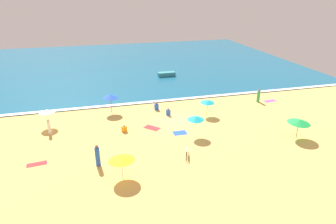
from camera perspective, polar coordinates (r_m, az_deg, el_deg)
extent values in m
plane|color=#EDBC60|center=(31.75, 1.50, -1.81)|extent=(60.00, 60.00, 0.00)
cube|color=#196084|center=(57.78, -6.28, 9.64)|extent=(60.00, 44.00, 0.10)
cube|color=white|center=(37.32, -1.16, 2.28)|extent=(57.00, 0.70, 0.01)
cylinder|color=#4C3823|center=(30.59, 24.30, -3.07)|extent=(0.05, 0.05, 1.89)
cone|color=green|center=(30.26, 24.55, -1.69)|extent=(3.05, 3.05, 0.47)
cylinder|color=#4C3823|center=(34.16, -11.23, 1.61)|extent=(0.05, 0.05, 2.22)
cone|color=blue|center=(33.83, -11.36, 3.11)|extent=(2.57, 2.57, 0.42)
cylinder|color=#4C3823|center=(33.14, 7.77, 0.81)|extent=(0.05, 0.05, 1.84)
cone|color=#19B7C6|center=(32.84, 7.84, 2.11)|extent=(1.70, 1.71, 0.38)
cylinder|color=silver|center=(32.61, -22.68, -1.16)|extent=(0.05, 0.05, 1.92)
cone|color=white|center=(32.31, -22.90, 0.17)|extent=(1.97, 1.99, 0.55)
cylinder|color=silver|center=(28.35, 5.45, -2.84)|extent=(0.05, 0.05, 2.04)
cone|color=#19B7C6|center=(27.97, 5.52, -1.19)|extent=(2.26, 2.26, 0.40)
cylinder|color=silver|center=(22.51, -9.10, -10.76)|extent=(0.05, 0.05, 1.89)
cone|color=yellow|center=(22.07, -9.23, -9.01)|extent=(2.65, 2.65, 0.48)
torus|color=black|center=(24.77, 3.64, -8.73)|extent=(0.30, 0.70, 0.72)
torus|color=black|center=(25.71, 3.72, -7.44)|extent=(0.30, 0.70, 0.72)
cube|color=white|center=(25.12, 3.69, -7.64)|extent=(0.35, 0.85, 0.36)
cube|color=blue|center=(33.05, 0.06, -0.11)|extent=(0.48, 0.48, 0.69)
sphere|color=#9E6B47|center=(32.88, 0.06, 0.60)|extent=(0.22, 0.22, 0.22)
cube|color=orange|center=(29.70, -8.66, -3.33)|extent=(0.57, 0.57, 0.57)
sphere|color=beige|center=(29.54, -8.71, -2.67)|extent=(0.21, 0.21, 0.21)
cylinder|color=green|center=(38.74, 17.49, 2.99)|extent=(0.50, 0.50, 1.50)
sphere|color=#9E6B47|center=(38.47, 17.64, 4.20)|extent=(0.25, 0.25, 0.25)
cylinder|color=white|center=(31.01, -22.46, -2.91)|extent=(0.32, 0.32, 1.39)
sphere|color=#DBA884|center=(30.69, -22.68, -1.55)|extent=(0.25, 0.25, 0.25)
cylinder|color=blue|center=(24.39, -13.77, -8.57)|extent=(0.41, 0.41, 1.68)
sphere|color=#9E6B47|center=(23.92, -13.99, -6.63)|extent=(0.25, 0.25, 0.25)
cube|color=blue|center=(34.65, -2.30, 1.05)|extent=(0.45, 0.45, 0.74)
sphere|color=#9E6B47|center=(34.47, -2.31, 1.78)|extent=(0.23, 0.23, 0.23)
cube|color=#D84CA5|center=(39.77, 19.56, 2.09)|extent=(1.68, 0.86, 0.01)
cube|color=blue|center=(29.21, 2.37, -4.15)|extent=(1.36, 1.01, 0.01)
cube|color=red|center=(30.25, -3.20, -3.16)|extent=(1.81, 1.83, 0.01)
cube|color=red|center=(26.64, -24.57, -9.37)|extent=(1.65, 0.81, 0.01)
cube|color=teal|center=(48.13, -0.30, 7.52)|extent=(2.86, 1.06, 0.67)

